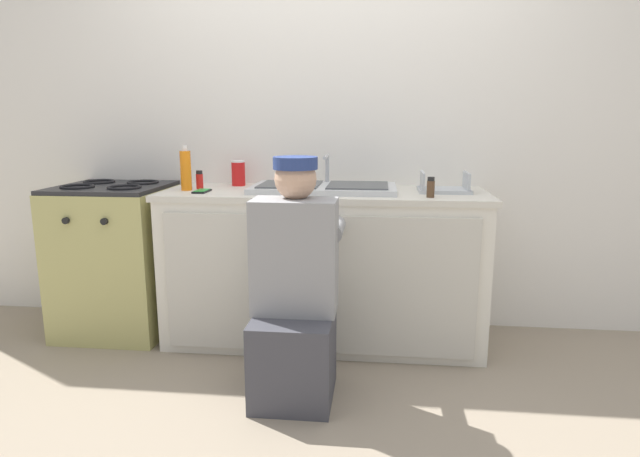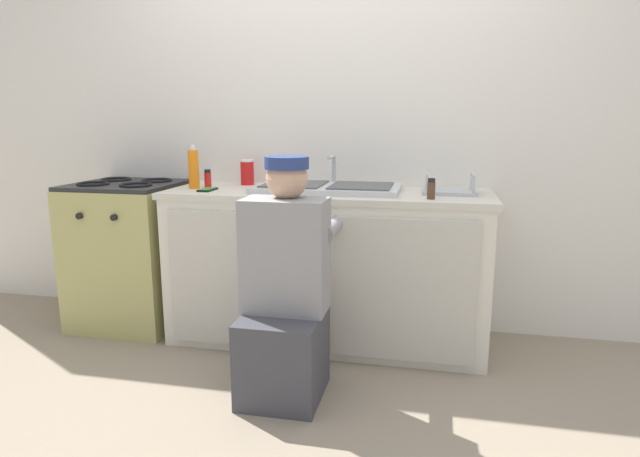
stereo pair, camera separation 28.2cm
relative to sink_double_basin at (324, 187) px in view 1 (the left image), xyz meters
name	(u,v)px [view 1 (the left image)]	position (x,y,z in m)	size (l,w,h in m)	color
ground_plane	(318,359)	(0.00, -0.30, -0.89)	(12.00, 12.00, 0.00)	gray
back_wall	(330,122)	(0.00, 0.35, 0.36)	(6.00, 0.10, 2.50)	silver
counter_cabinet	(324,269)	(0.00, -0.01, -0.47)	(1.77, 0.62, 0.84)	silver
countertop	(324,194)	(0.00, 0.00, -0.04)	(1.81, 0.62, 0.03)	beige
sink_double_basin	(324,187)	(0.00, 0.00, 0.00)	(0.80, 0.44, 0.19)	silver
stove_range	(117,258)	(-1.25, 0.00, -0.45)	(0.62, 0.62, 0.90)	tan
plumber_person	(295,300)	(-0.07, -0.66, -0.43)	(0.42, 0.61, 1.10)	#3F3F47
cell_phone	(202,191)	(-0.66, -0.13, -0.01)	(0.07, 0.14, 0.01)	black
spice_bottle_pepper	(431,188)	(0.57, -0.20, 0.03)	(0.04, 0.04, 0.10)	#513823
dish_rack_tray	(444,188)	(0.66, 0.02, 0.01)	(0.28, 0.22, 0.11)	#B2B7BC
soda_cup_red	(238,173)	(-0.54, 0.18, 0.06)	(0.08, 0.08, 0.15)	red
spice_bottle_red	(200,180)	(-0.72, 0.01, 0.03)	(0.04, 0.04, 0.10)	red
soap_bottle_orange	(186,170)	(-0.77, -0.06, 0.09)	(0.06, 0.06, 0.25)	orange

